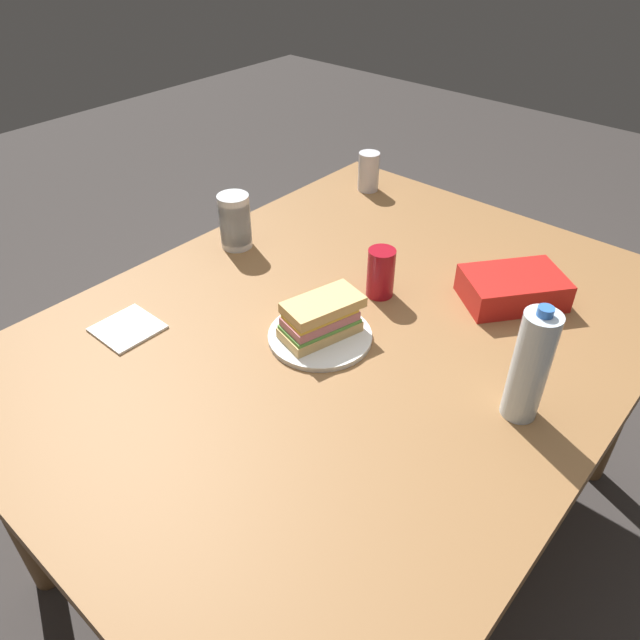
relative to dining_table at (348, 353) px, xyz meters
name	(u,v)px	position (x,y,z in m)	size (l,w,h in m)	color
ground_plane	(342,521)	(0.00, 0.00, -0.67)	(8.00, 8.00, 0.00)	#383330
dining_table	(348,353)	(0.00, 0.00, 0.00)	(1.51, 1.15, 0.75)	olive
paper_plate	(320,336)	(-0.08, 0.02, 0.09)	(0.23, 0.23, 0.01)	white
sandwich	(321,318)	(-0.07, 0.02, 0.13)	(0.20, 0.13, 0.08)	#DBB26B
soda_can_red	(381,273)	(0.15, 0.02, 0.14)	(0.07, 0.07, 0.12)	maroon
chip_bag	(513,288)	(0.33, -0.23, 0.12)	(0.23, 0.15, 0.07)	red
water_bottle_tall	(530,366)	(0.00, -0.41, 0.20)	(0.07, 0.07, 0.25)	silver
plastic_cup_stack	(235,221)	(0.08, 0.46, 0.16)	(0.08, 0.08, 0.15)	silver
soda_can_silver	(369,172)	(0.60, 0.41, 0.14)	(0.07, 0.07, 0.12)	silver
paper_napkin	(128,328)	(-0.34, 0.36, 0.09)	(0.13, 0.13, 0.01)	white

